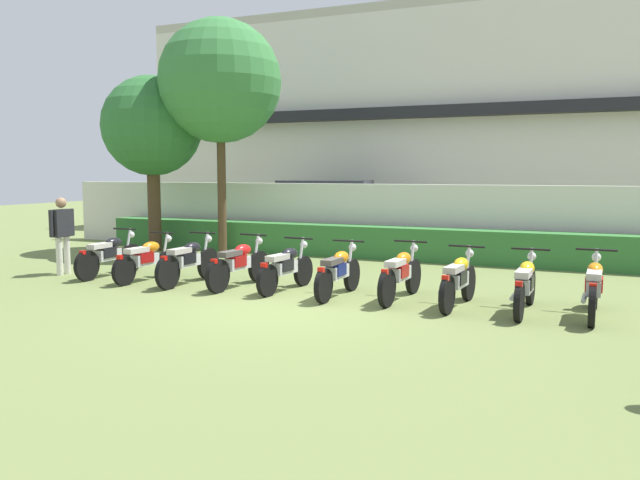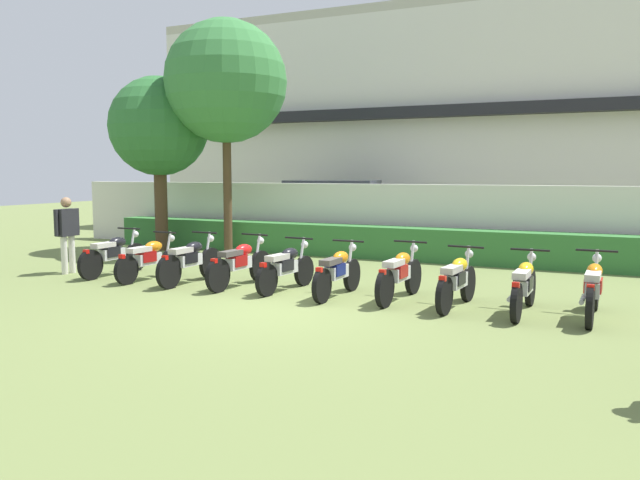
# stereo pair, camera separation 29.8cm
# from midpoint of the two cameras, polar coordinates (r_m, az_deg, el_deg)

# --- Properties ---
(ground) EXTENTS (60.00, 60.00, 0.00)m
(ground) POSITION_cam_midpoint_polar(r_m,az_deg,el_deg) (10.13, -4.70, -6.21)
(ground) COLOR olive
(building) EXTENTS (22.06, 6.50, 7.63)m
(building) POSITION_cam_midpoint_polar(r_m,az_deg,el_deg) (23.76, 12.19, 10.03)
(building) COLOR silver
(building) RESTS_ON ground
(compound_wall) EXTENTS (20.95, 0.30, 1.84)m
(compound_wall) POSITION_cam_midpoint_polar(r_m,az_deg,el_deg) (16.45, 6.82, 1.78)
(compound_wall) COLOR silver
(compound_wall) RESTS_ON ground
(hedge_row) EXTENTS (16.76, 0.70, 0.80)m
(hedge_row) POSITION_cam_midpoint_polar(r_m,az_deg,el_deg) (15.83, 6.08, -0.27)
(hedge_row) COLOR #337033
(hedge_row) RESTS_ON ground
(parked_car) EXTENTS (4.72, 2.60, 1.89)m
(parked_car) POSITION_cam_midpoint_polar(r_m,az_deg,el_deg) (19.55, 0.50, 2.57)
(parked_car) COLOR silver
(parked_car) RESTS_ON ground
(tree_near_inspector) EXTENTS (2.68, 2.68, 4.72)m
(tree_near_inspector) POSITION_cam_midpoint_polar(r_m,az_deg,el_deg) (18.00, -15.26, 9.73)
(tree_near_inspector) COLOR #4C3823
(tree_near_inspector) RESTS_ON ground
(tree_far_side) EXTENTS (3.18, 3.18, 6.07)m
(tree_far_side) POSITION_cam_midpoint_polar(r_m,az_deg,el_deg) (17.16, -9.45, 13.81)
(tree_far_side) COLOR #4C3823
(tree_far_side) RESTS_ON ground
(motorcycle_in_row_0) EXTENTS (0.60, 1.91, 0.96)m
(motorcycle_in_row_0) POSITION_cam_midpoint_polar(r_m,az_deg,el_deg) (13.90, -18.91, -1.26)
(motorcycle_in_row_0) COLOR black
(motorcycle_in_row_0) RESTS_ON ground
(motorcycle_in_row_1) EXTENTS (0.60, 1.82, 0.94)m
(motorcycle_in_row_1) POSITION_cam_midpoint_polar(r_m,az_deg,el_deg) (13.12, -15.90, -1.65)
(motorcycle_in_row_1) COLOR black
(motorcycle_in_row_1) RESTS_ON ground
(motorcycle_in_row_2) EXTENTS (0.60, 1.90, 0.97)m
(motorcycle_in_row_2) POSITION_cam_midpoint_polar(r_m,az_deg,el_deg) (12.52, -12.37, -1.83)
(motorcycle_in_row_2) COLOR black
(motorcycle_in_row_2) RESTS_ON ground
(motorcycle_in_row_3) EXTENTS (0.60, 1.94, 0.97)m
(motorcycle_in_row_3) POSITION_cam_midpoint_polar(r_m,az_deg,el_deg) (12.03, -7.99, -2.09)
(motorcycle_in_row_3) COLOR black
(motorcycle_in_row_3) RESTS_ON ground
(motorcycle_in_row_4) EXTENTS (0.60, 1.79, 0.94)m
(motorcycle_in_row_4) POSITION_cam_midpoint_polar(r_m,az_deg,el_deg) (11.57, -3.83, -2.44)
(motorcycle_in_row_4) COLOR black
(motorcycle_in_row_4) RESTS_ON ground
(motorcycle_in_row_5) EXTENTS (0.60, 1.82, 0.95)m
(motorcycle_in_row_5) POSITION_cam_midpoint_polar(r_m,az_deg,el_deg) (11.02, 0.86, -2.84)
(motorcycle_in_row_5) COLOR black
(motorcycle_in_row_5) RESTS_ON ground
(motorcycle_in_row_6) EXTENTS (0.60, 1.94, 0.97)m
(motorcycle_in_row_6) POSITION_cam_midpoint_polar(r_m,az_deg,el_deg) (10.80, 6.44, -3.00)
(motorcycle_in_row_6) COLOR black
(motorcycle_in_row_6) RESTS_ON ground
(motorcycle_in_row_7) EXTENTS (0.60, 1.80, 0.95)m
(motorcycle_in_row_7) POSITION_cam_midpoint_polar(r_m,az_deg,el_deg) (10.38, 11.46, -3.51)
(motorcycle_in_row_7) COLOR black
(motorcycle_in_row_7) RESTS_ON ground
(motorcycle_in_row_8) EXTENTS (0.60, 1.92, 0.95)m
(motorcycle_in_row_8) POSITION_cam_midpoint_polar(r_m,az_deg,el_deg) (10.23, 17.10, -3.82)
(motorcycle_in_row_8) COLOR black
(motorcycle_in_row_8) RESTS_ON ground
(motorcycle_in_row_9) EXTENTS (0.60, 1.99, 0.98)m
(motorcycle_in_row_9) POSITION_cam_midpoint_polar(r_m,az_deg,el_deg) (10.25, 22.55, -3.91)
(motorcycle_in_row_9) COLOR black
(motorcycle_in_row_9) RESTS_ON ground
(inspector_person) EXTENTS (0.22, 0.66, 1.62)m
(inspector_person) POSITION_cam_midpoint_polar(r_m,az_deg,el_deg) (14.43, -22.63, 0.88)
(inspector_person) COLOR silver
(inspector_person) RESTS_ON ground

